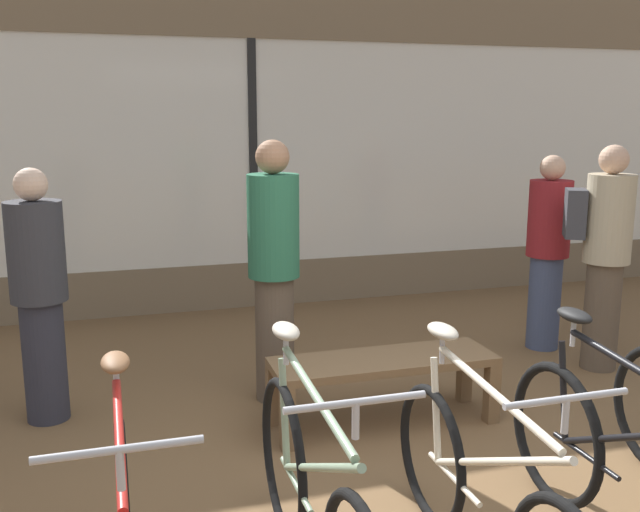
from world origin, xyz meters
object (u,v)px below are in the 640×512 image
(bicycle_center, at_px, (484,499))
(customer_near_rack, at_px, (274,266))
(customer_near_bench, at_px, (547,249))
(customer_mid_floor, at_px, (604,251))
(customer_by_window, at_px, (39,292))
(bicycle_center_left, at_px, (313,508))
(display_bench, at_px, (383,369))
(bicycle_center_right, at_px, (626,476))

(bicycle_center, bearing_deg, customer_near_rack, 99.84)
(customer_near_rack, height_order, customer_near_bench, customer_near_rack)
(customer_near_bench, bearing_deg, customer_mid_floor, -78.11)
(customer_near_rack, height_order, customer_by_window, customer_near_rack)
(bicycle_center_left, xyz_separation_m, customer_near_rack, (0.33, 2.06, 0.51))
(display_bench, bearing_deg, bicycle_center_left, -120.68)
(bicycle_center, xyz_separation_m, customer_near_rack, (-0.37, 2.14, 0.54))
(bicycle_center, bearing_deg, customer_by_window, 129.40)
(bicycle_center_right, distance_m, customer_by_window, 3.39)
(customer_near_rack, bearing_deg, customer_near_bench, 10.01)
(bicycle_center, distance_m, customer_near_rack, 2.24)
(customer_by_window, bearing_deg, bicycle_center_right, -42.27)
(customer_by_window, xyz_separation_m, customer_near_bench, (3.83, 0.33, -0.00))
(bicycle_center_right, bearing_deg, bicycle_center_left, 175.26)
(bicycle_center_left, distance_m, customer_near_bench, 3.68)
(customer_mid_floor, bearing_deg, bicycle_center_left, -145.26)
(customer_near_bench, bearing_deg, customer_by_window, -175.03)
(bicycle_center_right, relative_size, customer_near_bench, 1.10)
(customer_near_rack, bearing_deg, customer_by_window, 176.67)
(bicycle_center_right, bearing_deg, bicycle_center, 177.23)
(customer_mid_floor, bearing_deg, customer_by_window, 177.03)
(display_bench, distance_m, customer_mid_floor, 2.06)
(display_bench, relative_size, customer_mid_floor, 0.83)
(bicycle_center_right, distance_m, display_bench, 1.66)
(customer_mid_floor, xyz_separation_m, customer_near_bench, (-0.11, 0.54, -0.08))
(bicycle_center_left, height_order, customer_near_rack, customer_near_rack)
(display_bench, bearing_deg, bicycle_center, -96.61)
(bicycle_center_left, relative_size, customer_mid_floor, 1.05)
(customer_near_rack, bearing_deg, display_bench, -46.53)
(bicycle_center, relative_size, customer_mid_floor, 1.00)
(customer_mid_floor, height_order, customer_near_bench, customer_mid_floor)
(bicycle_center_left, distance_m, customer_by_window, 2.47)
(bicycle_center, distance_m, customer_near_bench, 3.28)
(bicycle_center, xyz_separation_m, display_bench, (0.18, 1.56, -0.02))
(display_bench, bearing_deg, customer_mid_floor, 13.54)
(customer_near_rack, distance_m, customer_by_window, 1.46)
(bicycle_center_right, xyz_separation_m, customer_near_rack, (-1.03, 2.18, 0.53))
(bicycle_center_left, distance_m, customer_near_rack, 2.15)
(customer_by_window, bearing_deg, display_bench, -18.36)
(customer_near_rack, bearing_deg, customer_mid_floor, -2.75)
(bicycle_center, bearing_deg, display_bench, 83.39)
(display_bench, height_order, customer_near_rack, customer_near_rack)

